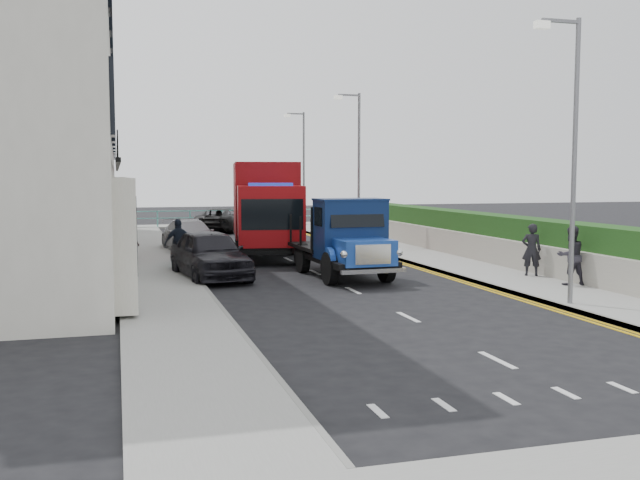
% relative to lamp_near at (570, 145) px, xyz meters
% --- Properties ---
extents(ground, '(120.00, 120.00, 0.00)m').
position_rel_lamp_near_xyz_m(ground, '(-4.18, 2.00, -4.00)').
color(ground, black).
rests_on(ground, ground).
extents(pavement_west, '(2.40, 38.00, 0.12)m').
position_rel_lamp_near_xyz_m(pavement_west, '(-9.38, 11.00, -3.94)').
color(pavement_west, gray).
rests_on(pavement_west, ground).
extents(pavement_east, '(2.60, 38.00, 0.12)m').
position_rel_lamp_near_xyz_m(pavement_east, '(1.12, 11.00, -3.94)').
color(pavement_east, gray).
rests_on(pavement_east, ground).
extents(promenade, '(30.00, 2.50, 0.12)m').
position_rel_lamp_near_xyz_m(promenade, '(-4.18, 31.00, -3.94)').
color(promenade, gray).
rests_on(promenade, ground).
extents(sea_plane, '(120.00, 120.00, 0.00)m').
position_rel_lamp_near_xyz_m(sea_plane, '(-4.18, 62.00, -4.00)').
color(sea_plane, slate).
rests_on(sea_plane, ground).
extents(terrace_west, '(6.31, 30.20, 14.25)m').
position_rel_lamp_near_xyz_m(terrace_west, '(-13.65, 15.00, 3.17)').
color(terrace_west, silver).
rests_on(terrace_west, ground).
extents(garden_east, '(1.45, 28.00, 1.75)m').
position_rel_lamp_near_xyz_m(garden_east, '(3.03, 11.00, -3.10)').
color(garden_east, '#B2AD9E').
rests_on(garden_east, ground).
extents(seafront_railing, '(13.00, 0.08, 1.11)m').
position_rel_lamp_near_xyz_m(seafront_railing, '(-4.18, 30.20, -3.42)').
color(seafront_railing, '#59B2A5').
rests_on(seafront_railing, ground).
extents(lamp_near, '(1.23, 0.18, 7.00)m').
position_rel_lamp_near_xyz_m(lamp_near, '(0.00, 0.00, 0.00)').
color(lamp_near, slate).
rests_on(lamp_near, ground).
extents(lamp_mid, '(1.23, 0.18, 7.00)m').
position_rel_lamp_near_xyz_m(lamp_mid, '(0.00, 16.00, 0.00)').
color(lamp_mid, slate).
rests_on(lamp_mid, ground).
extents(lamp_far, '(1.23, 0.18, 7.00)m').
position_rel_lamp_near_xyz_m(lamp_far, '(0.00, 26.00, 0.00)').
color(lamp_far, slate).
rests_on(lamp_far, ground).
extents(bedford_lorry, '(2.28, 5.39, 2.51)m').
position_rel_lamp_near_xyz_m(bedford_lorry, '(-3.63, 6.09, -2.84)').
color(bedford_lorry, black).
rests_on(bedford_lorry, ground).
extents(red_lorry, '(3.44, 7.51, 3.79)m').
position_rel_lamp_near_xyz_m(red_lorry, '(-4.76, 13.42, -1.98)').
color(red_lorry, black).
rests_on(red_lorry, ground).
extents(parked_car_front, '(2.47, 4.81, 1.57)m').
position_rel_lamp_near_xyz_m(parked_car_front, '(-7.78, 7.54, -3.21)').
color(parked_car_front, black).
rests_on(parked_car_front, ground).
extents(parked_car_mid, '(1.42, 3.79, 1.23)m').
position_rel_lamp_near_xyz_m(parked_car_mid, '(-7.78, 9.94, -3.38)').
color(parked_car_mid, '#5FACCD').
rests_on(parked_car_mid, ground).
extents(parked_car_rear, '(2.32, 4.86, 1.37)m').
position_rel_lamp_near_xyz_m(parked_car_rear, '(-7.62, 15.72, -3.31)').
color(parked_car_rear, '#99989C').
rests_on(parked_car_rear, ground).
extents(seafront_car_left, '(3.91, 5.49, 1.39)m').
position_rel_lamp_near_xyz_m(seafront_car_left, '(-4.72, 26.80, -3.30)').
color(seafront_car_left, black).
rests_on(seafront_car_left, ground).
extents(seafront_car_right, '(2.64, 4.01, 1.27)m').
position_rel_lamp_near_xyz_m(seafront_car_right, '(-1.87, 26.80, -3.36)').
color(seafront_car_right, '#A2A2A7').
rests_on(seafront_car_right, ground).
extents(pedestrian_east_near, '(0.71, 0.61, 1.65)m').
position_rel_lamp_near_xyz_m(pedestrian_east_near, '(1.92, 4.57, -3.05)').
color(pedestrian_east_near, black).
rests_on(pedestrian_east_near, pavement_east).
extents(pedestrian_east_far, '(0.86, 0.69, 1.70)m').
position_rel_lamp_near_xyz_m(pedestrian_east_far, '(1.92, 2.55, -3.03)').
color(pedestrian_east_far, '#29272F').
rests_on(pedestrian_east_far, pavement_east).
extents(pedestrian_west_near, '(1.03, 0.53, 1.68)m').
position_rel_lamp_near_xyz_m(pedestrian_west_near, '(-8.58, 9.56, -3.04)').
color(pedestrian_west_near, black).
rests_on(pedestrian_west_near, pavement_west).
extents(pedestrian_west_far, '(0.93, 0.88, 1.60)m').
position_rel_lamp_near_xyz_m(pedestrian_west_far, '(-10.18, 12.39, -3.08)').
color(pedestrian_west_far, '#40312E').
rests_on(pedestrian_west_far, pavement_west).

